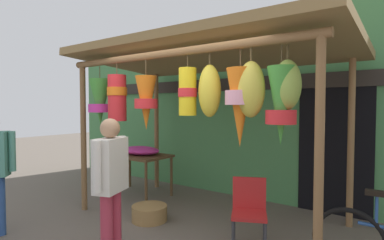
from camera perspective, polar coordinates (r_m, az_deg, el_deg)
The scene contains 7 objects.
shop_facade at distance 5.90m, azimuth 11.34°, elevation 2.51°, with size 9.65×0.29×3.42m.
market_stall_canopy at distance 4.48m, azimuth 1.72°, elevation 9.18°, with size 4.18×2.27×2.65m.
display_table at distance 6.08m, azimuth -10.08°, elevation -7.01°, with size 1.24×0.78×0.79m.
flower_heap_on_table at distance 6.05m, azimuth -9.38°, elevation -5.53°, with size 0.81×0.57×0.15m.
folding_chair at distance 3.90m, azimuth 10.46°, elevation -15.49°, with size 0.53×0.53×0.84m.
wicker_basket_by_table at distance 4.87m, azimuth -7.82°, elevation -16.58°, with size 0.53×0.53×0.23m, color olive.
passerby_at_right at distance 3.54m, azimuth -14.73°, elevation -10.30°, with size 0.34×0.57×1.58m.
Camera 1 is at (2.46, -2.93, 1.70)m, focal length 29.02 mm.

